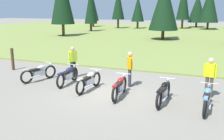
{
  "coord_description": "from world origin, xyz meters",
  "views": [
    {
      "loc": [
        4.17,
        -9.97,
        3.62
      ],
      "look_at": [
        0.0,
        0.6,
        0.9
      ],
      "focal_mm": 41.42,
      "sensor_mm": 36.0,
      "label": 1
    }
  ],
  "objects_px": {
    "motorcycle_sky_blue": "(207,99)",
    "rider_in_hivis_vest": "(130,67)",
    "motorcycle_navy": "(68,75)",
    "motorcycle_black": "(164,92)",
    "motorcycle_silver": "(39,72)",
    "rider_checking_bike": "(210,75)",
    "rider_near_row_end": "(73,60)",
    "trail_marker_post": "(13,59)",
    "motorcycle_cream": "(89,81)",
    "motorcycle_red": "(120,87)"
  },
  "relations": [
    {
      "from": "motorcycle_sky_blue",
      "to": "trail_marker_post",
      "type": "relative_size",
      "value": 1.59
    },
    {
      "from": "rider_checking_bike",
      "to": "rider_in_hivis_vest",
      "type": "bearing_deg",
      "value": 176.24
    },
    {
      "from": "motorcycle_cream",
      "to": "rider_near_row_end",
      "type": "relative_size",
      "value": 1.26
    },
    {
      "from": "motorcycle_black",
      "to": "trail_marker_post",
      "type": "height_order",
      "value": "trail_marker_post"
    },
    {
      "from": "motorcycle_red",
      "to": "rider_near_row_end",
      "type": "relative_size",
      "value": 1.26
    },
    {
      "from": "motorcycle_silver",
      "to": "motorcycle_cream",
      "type": "height_order",
      "value": "same"
    },
    {
      "from": "motorcycle_red",
      "to": "rider_in_hivis_vest",
      "type": "relative_size",
      "value": 1.26
    },
    {
      "from": "motorcycle_cream",
      "to": "motorcycle_red",
      "type": "bearing_deg",
      "value": -11.53
    },
    {
      "from": "rider_checking_bike",
      "to": "motorcycle_silver",
      "type": "bearing_deg",
      "value": -176.35
    },
    {
      "from": "motorcycle_cream",
      "to": "motorcycle_sky_blue",
      "type": "xyz_separation_m",
      "value": [
        5.02,
        -0.55,
        0.0
      ]
    },
    {
      "from": "motorcycle_cream",
      "to": "motorcycle_silver",
      "type": "bearing_deg",
      "value": 171.05
    },
    {
      "from": "motorcycle_red",
      "to": "trail_marker_post",
      "type": "distance_m",
      "value": 7.94
    },
    {
      "from": "motorcycle_navy",
      "to": "rider_near_row_end",
      "type": "bearing_deg",
      "value": 107.44
    },
    {
      "from": "rider_checking_bike",
      "to": "rider_near_row_end",
      "type": "distance_m",
      "value": 6.85
    },
    {
      "from": "rider_in_hivis_vest",
      "to": "motorcycle_silver",
      "type": "bearing_deg",
      "value": -170.76
    },
    {
      "from": "motorcycle_navy",
      "to": "motorcycle_red",
      "type": "xyz_separation_m",
      "value": [
        2.99,
        -0.84,
        0.0
      ]
    },
    {
      "from": "motorcycle_red",
      "to": "motorcycle_black",
      "type": "xyz_separation_m",
      "value": [
        1.84,
        -0.04,
        0.0
      ]
    },
    {
      "from": "motorcycle_black",
      "to": "rider_near_row_end",
      "type": "relative_size",
      "value": 1.26
    },
    {
      "from": "motorcycle_sky_blue",
      "to": "rider_near_row_end",
      "type": "relative_size",
      "value": 1.26
    },
    {
      "from": "motorcycle_navy",
      "to": "trail_marker_post",
      "type": "xyz_separation_m",
      "value": [
        -4.62,
        1.38,
        0.22
      ]
    },
    {
      "from": "motorcycle_red",
      "to": "rider_in_hivis_vest",
      "type": "xyz_separation_m",
      "value": [
        -0.06,
        1.56,
        0.51
      ]
    },
    {
      "from": "motorcycle_sky_blue",
      "to": "rider_in_hivis_vest",
      "type": "xyz_separation_m",
      "value": [
        -3.5,
        1.78,
        0.51
      ]
    },
    {
      "from": "motorcycle_silver",
      "to": "motorcycle_red",
      "type": "bearing_deg",
      "value": -9.83
    },
    {
      "from": "motorcycle_navy",
      "to": "motorcycle_sky_blue",
      "type": "relative_size",
      "value": 1.0
    },
    {
      "from": "motorcycle_silver",
      "to": "motorcycle_black",
      "type": "xyz_separation_m",
      "value": [
        6.5,
        -0.85,
        0.0
      ]
    },
    {
      "from": "motorcycle_red",
      "to": "rider_near_row_end",
      "type": "distance_m",
      "value": 3.94
    },
    {
      "from": "trail_marker_post",
      "to": "rider_checking_bike",
      "type": "bearing_deg",
      "value": -4.6
    },
    {
      "from": "motorcycle_navy",
      "to": "motorcycle_red",
      "type": "distance_m",
      "value": 3.11
    },
    {
      "from": "motorcycle_black",
      "to": "rider_checking_bike",
      "type": "height_order",
      "value": "rider_checking_bike"
    },
    {
      "from": "motorcycle_red",
      "to": "motorcycle_black",
      "type": "height_order",
      "value": "same"
    },
    {
      "from": "rider_checking_bike",
      "to": "rider_near_row_end",
      "type": "bearing_deg",
      "value": 174.37
    },
    {
      "from": "rider_near_row_end",
      "to": "rider_in_hivis_vest",
      "type": "height_order",
      "value": "same"
    },
    {
      "from": "motorcycle_navy",
      "to": "motorcycle_black",
      "type": "height_order",
      "value": "same"
    },
    {
      "from": "motorcycle_silver",
      "to": "rider_near_row_end",
      "type": "relative_size",
      "value": 1.21
    },
    {
      "from": "motorcycle_navy",
      "to": "motorcycle_red",
      "type": "height_order",
      "value": "same"
    },
    {
      "from": "motorcycle_sky_blue",
      "to": "motorcycle_cream",
      "type": "bearing_deg",
      "value": 173.8
    },
    {
      "from": "rider_checking_bike",
      "to": "trail_marker_post",
      "type": "bearing_deg",
      "value": 175.4
    },
    {
      "from": "motorcycle_silver",
      "to": "trail_marker_post",
      "type": "xyz_separation_m",
      "value": [
        -2.95,
        1.41,
        0.22
      ]
    },
    {
      "from": "motorcycle_silver",
      "to": "rider_in_hivis_vest",
      "type": "relative_size",
      "value": 1.21
    },
    {
      "from": "rider_in_hivis_vest",
      "to": "motorcycle_red",
      "type": "bearing_deg",
      "value": -87.72
    },
    {
      "from": "motorcycle_silver",
      "to": "rider_in_hivis_vest",
      "type": "height_order",
      "value": "rider_in_hivis_vest"
    },
    {
      "from": "motorcycle_sky_blue",
      "to": "motorcycle_red",
      "type": "bearing_deg",
      "value": 176.3
    },
    {
      "from": "rider_checking_bike",
      "to": "rider_in_hivis_vest",
      "type": "relative_size",
      "value": 1.0
    },
    {
      "from": "rider_checking_bike",
      "to": "trail_marker_post",
      "type": "relative_size",
      "value": 1.27
    },
    {
      "from": "motorcycle_navy",
      "to": "motorcycle_sky_blue",
      "type": "height_order",
      "value": "same"
    },
    {
      "from": "motorcycle_silver",
      "to": "motorcycle_cream",
      "type": "relative_size",
      "value": 0.96
    },
    {
      "from": "motorcycle_silver",
      "to": "motorcycle_sky_blue",
      "type": "height_order",
      "value": "same"
    },
    {
      "from": "rider_checking_bike",
      "to": "rider_near_row_end",
      "type": "xyz_separation_m",
      "value": [
        -6.82,
        0.67,
        0.0
      ]
    },
    {
      "from": "motorcycle_navy",
      "to": "motorcycle_sky_blue",
      "type": "bearing_deg",
      "value": -9.35
    },
    {
      "from": "motorcycle_black",
      "to": "rider_near_row_end",
      "type": "xyz_separation_m",
      "value": [
        -5.19,
        2.04,
        0.51
      ]
    }
  ]
}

